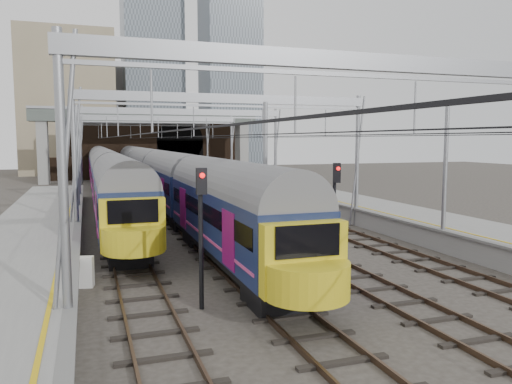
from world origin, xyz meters
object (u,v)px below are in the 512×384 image
object	(u,v)px
train_main	(158,175)
signal_near_left	(201,220)
relay_cabinet	(85,272)
signal_near_centre	(335,202)
train_second	(105,171)

from	to	relation	value
train_main	signal_near_left	distance (m)	27.10
relay_cabinet	signal_near_centre	bearing A→B (deg)	7.62
train_second	relay_cabinet	world-z (taller)	train_second
signal_near_centre	signal_near_left	bearing A→B (deg)	-129.07
train_main	relay_cabinet	distance (m)	24.02
train_main	train_second	bearing A→B (deg)	118.57
train_main	signal_near_centre	world-z (taller)	train_main
train_second	signal_near_centre	xyz separation A→B (m)	(7.93, -31.23, 0.45)
train_main	relay_cabinet	bearing A→B (deg)	-104.01
train_main	signal_near_centre	bearing A→B (deg)	-80.66
signal_near_left	signal_near_centre	distance (m)	7.00
train_main	relay_cabinet	size ratio (longest dim) A/B	53.91
relay_cabinet	train_second	bearing A→B (deg)	98.03
train_second	signal_near_left	bearing A→B (deg)	-87.23
train_second	signal_near_left	xyz separation A→B (m)	(1.66, -34.34, 0.50)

